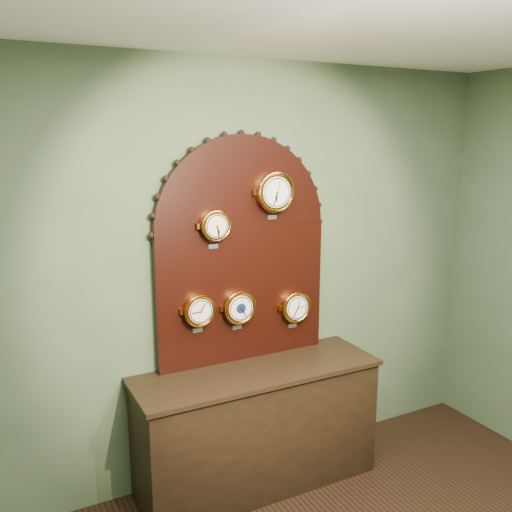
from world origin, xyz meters
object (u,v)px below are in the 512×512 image
display_board (242,243)px  hygrometer (199,310)px  barometer (239,307)px  shop_counter (257,429)px  tide_clock (295,307)px  arabic_clock (275,192)px  roman_clock (215,226)px

display_board → hygrometer: display_board is taller
display_board → barometer: size_ratio=5.49×
shop_counter → tide_clock: tide_clock is taller
shop_counter → hygrometer: (-0.34, 0.15, 0.84)m
tide_clock → shop_counter: bearing=-157.7°
arabic_clock → tide_clock: size_ratio=1.17×
shop_counter → tide_clock: bearing=22.3°
arabic_clock → tide_clock: bearing=0.4°
shop_counter → arabic_clock: arabic_clock is taller
display_board → tide_clock: 0.60m
arabic_clock → hygrometer: arabic_clock is taller
barometer → shop_counter: bearing=-69.4°
roman_clock → barometer: size_ratio=0.91×
hygrometer → barometer: (0.28, -0.00, -0.02)m
shop_counter → hygrometer: hygrometer is taller
shop_counter → roman_clock: roman_clock is taller
arabic_clock → hygrometer: (-0.54, 0.00, -0.72)m
display_board → roman_clock: bearing=-163.2°
roman_clock → arabic_clock: arabic_clock is taller
display_board → tide_clock: size_ratio=5.62×
display_board → arabic_clock: bearing=-18.2°
shop_counter → barometer: size_ratio=5.74×
roman_clock → arabic_clock: bearing=-0.2°
roman_clock → hygrometer: (-0.12, -0.00, -0.53)m
display_board → arabic_clock: 0.40m
arabic_clock → shop_counter: bearing=-143.4°
barometer → tide_clock: bearing=0.0°
roman_clock → hygrometer: bearing=-179.8°
roman_clock → display_board: bearing=16.8°
hygrometer → barometer: hygrometer is taller
shop_counter → roman_clock: 1.40m
roman_clock → arabic_clock: size_ratio=0.79×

